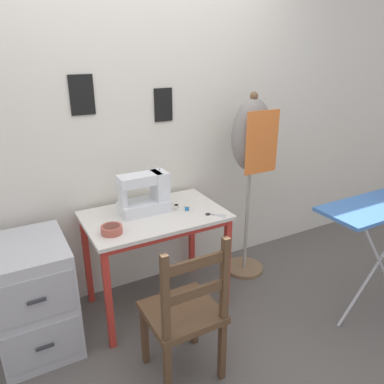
% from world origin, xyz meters
% --- Properties ---
extents(ground_plane, '(14.00, 14.00, 0.00)m').
position_xyz_m(ground_plane, '(0.00, 0.00, 0.00)').
color(ground_plane, '#5B5651').
extents(wall_back, '(10.00, 0.06, 2.55)m').
position_xyz_m(wall_back, '(-0.00, 0.67, 1.28)').
color(wall_back, silver).
rests_on(wall_back, ground_plane).
extents(sewing_table, '(0.95, 0.61, 0.73)m').
position_xyz_m(sewing_table, '(0.00, 0.29, 0.64)').
color(sewing_table, silver).
rests_on(sewing_table, ground_plane).
extents(sewing_machine, '(0.35, 0.18, 0.30)m').
position_xyz_m(sewing_machine, '(-0.03, 0.37, 0.86)').
color(sewing_machine, white).
rests_on(sewing_machine, sewing_table).
extents(fabric_bowl, '(0.13, 0.13, 0.05)m').
position_xyz_m(fabric_bowl, '(-0.34, 0.17, 0.76)').
color(fabric_bowl, '#B25647').
rests_on(fabric_bowl, sewing_table).
extents(scissors, '(0.12, 0.12, 0.01)m').
position_xyz_m(scissors, '(0.34, 0.10, 0.74)').
color(scissors, silver).
rests_on(scissors, sewing_table).
extents(thread_spool_near_machine, '(0.04, 0.04, 0.04)m').
position_xyz_m(thread_spool_near_machine, '(0.17, 0.30, 0.75)').
color(thread_spool_near_machine, silver).
rests_on(thread_spool_near_machine, sewing_table).
extents(thread_spool_mid_table, '(0.04, 0.04, 0.04)m').
position_xyz_m(thread_spool_mid_table, '(0.22, 0.25, 0.75)').
color(thread_spool_mid_table, '#2875C1').
rests_on(thread_spool_mid_table, sewing_table).
extents(wooden_chair, '(0.40, 0.38, 0.92)m').
position_xyz_m(wooden_chair, '(-0.12, -0.37, 0.43)').
color(wooden_chair, '#513823').
rests_on(wooden_chair, ground_plane).
extents(filing_cabinet, '(0.45, 0.57, 0.72)m').
position_xyz_m(filing_cabinet, '(-0.83, 0.29, 0.36)').
color(filing_cabinet, '#B7B7BC').
rests_on(filing_cabinet, ground_plane).
extents(dress_form, '(0.33, 0.32, 1.50)m').
position_xyz_m(dress_form, '(0.84, 0.35, 1.10)').
color(dress_form, '#846647').
rests_on(dress_form, ground_plane).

